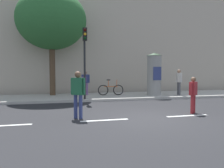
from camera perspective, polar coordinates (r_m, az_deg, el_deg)
name	(u,v)px	position (r m, az deg, el deg)	size (l,w,h in m)	color
ground_plane	(148,118)	(8.85, 9.14, -8.54)	(80.00, 80.00, 0.00)	#232326
sidewalk_curb	(108,96)	(15.45, -1.11, -3.16)	(36.00, 4.00, 0.15)	#B2ADA3
lane_markings	(148,118)	(8.85, 9.14, -8.51)	(25.80, 0.16, 0.01)	silver
building_backdrop	(95,42)	(20.42, -4.30, 10.61)	(36.00, 5.00, 8.84)	#B7A893
traffic_light	(85,51)	(13.36, -6.96, 8.25)	(0.24, 0.45, 4.18)	black
poster_column	(154,74)	(15.81, 10.70, 2.60)	(1.08, 1.08, 2.93)	gray
street_tree	(52,20)	(16.36, -15.15, 15.41)	(4.72, 4.72, 7.15)	#4C3826
pedestrian_near_pole	(78,91)	(8.58, -8.67, -1.65)	(0.52, 0.48, 1.80)	navy
pedestrian_in_red_top	(193,92)	(10.18, 20.00, -1.98)	(0.48, 0.45, 1.56)	maroon
pedestrian_in_light_jacket	(85,81)	(15.86, -6.80, 0.85)	(0.54, 0.53, 1.65)	#724C84
pedestrian_with_backpack	(179,80)	(16.13, 16.71, 1.01)	(0.29, 0.63, 1.78)	#4C4C51
bicycle_leaning	(111,90)	(15.40, -0.33, -1.44)	(1.76, 0.29, 1.09)	black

